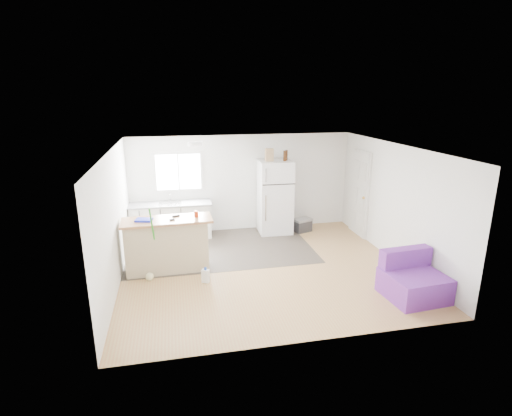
# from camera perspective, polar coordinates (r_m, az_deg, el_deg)

# --- Properties ---
(room) EXTENTS (5.51, 5.01, 2.41)m
(room) POSITION_cam_1_polar(r_m,az_deg,el_deg) (7.63, 1.25, -0.44)
(room) COLOR #AC7648
(room) RESTS_ON ground
(vinyl_zone) EXTENTS (4.05, 2.50, 0.00)m
(vinyl_zone) POSITION_cam_1_polar(r_m,az_deg,el_deg) (9.08, -5.08, -5.74)
(vinyl_zone) COLOR #38302A
(vinyl_zone) RESTS_ON floor
(window) EXTENTS (1.18, 0.06, 0.98)m
(window) POSITION_cam_1_polar(r_m,az_deg,el_deg) (9.78, -11.02, 5.09)
(window) COLOR white
(window) RESTS_ON back_wall
(interior_door) EXTENTS (0.11, 0.92, 2.10)m
(interior_door) POSITION_cam_1_polar(r_m,az_deg,el_deg) (10.00, 14.56, 1.98)
(interior_door) COLOR white
(interior_door) RESTS_ON right_wall
(ceiling_fixture) EXTENTS (0.30, 0.30, 0.07)m
(ceiling_fixture) POSITION_cam_1_polar(r_m,az_deg,el_deg) (8.40, -8.70, 9.01)
(ceiling_fixture) COLOR white
(ceiling_fixture) RESTS_ON ceiling
(kitchen_cabinets) EXTENTS (1.94, 0.64, 1.13)m
(kitchen_cabinets) POSITION_cam_1_polar(r_m,az_deg,el_deg) (9.78, -12.01, -1.71)
(kitchen_cabinets) COLOR white
(kitchen_cabinets) RESTS_ON floor
(peninsula) EXTENTS (1.73, 0.71, 1.05)m
(peninsula) POSITION_cam_1_polar(r_m,az_deg,el_deg) (7.99, -12.61, -5.12)
(peninsula) COLOR tan
(peninsula) RESTS_ON floor
(refrigerator) EXTENTS (0.81, 0.77, 1.80)m
(refrigerator) POSITION_cam_1_polar(r_m,az_deg,el_deg) (9.86, 2.70, 1.60)
(refrigerator) COLOR white
(refrigerator) RESTS_ON floor
(cooler) EXTENTS (0.51, 0.43, 0.34)m
(cooler) POSITION_cam_1_polar(r_m,az_deg,el_deg) (10.13, 6.64, -2.40)
(cooler) COLOR #2F2F32
(cooler) RESTS_ON floor
(purple_seat) EXTENTS (1.01, 0.96, 0.77)m
(purple_seat) POSITION_cam_1_polar(r_m,az_deg,el_deg) (7.43, 21.46, -9.68)
(purple_seat) COLOR purple
(purple_seat) RESTS_ON floor
(cleaner_jug) EXTENTS (0.16, 0.14, 0.29)m
(cleaner_jug) POSITION_cam_1_polar(r_m,az_deg,el_deg) (7.52, -7.21, -9.58)
(cleaner_jug) COLOR white
(cleaner_jug) RESTS_ON floor
(mop) EXTENTS (0.27, 0.39, 1.41)m
(mop) POSITION_cam_1_polar(r_m,az_deg,el_deg) (7.79, -14.79, -8.27)
(mop) COLOR green
(mop) RESTS_ON floor
(red_cup) EXTENTS (0.09, 0.09, 0.12)m
(red_cup) POSITION_cam_1_polar(r_m,az_deg,el_deg) (7.83, -8.53, -0.86)
(red_cup) COLOR #B72D0B
(red_cup) RESTS_ON peninsula
(blue_tray) EXTENTS (0.34, 0.29, 0.04)m
(blue_tray) POSITION_cam_1_polar(r_m,az_deg,el_deg) (7.82, -15.72, -1.65)
(blue_tray) COLOR #1522CA
(blue_tray) RESTS_ON peninsula
(tool_a) EXTENTS (0.15, 0.09, 0.03)m
(tool_a) POSITION_cam_1_polar(r_m,az_deg,el_deg) (7.94, -11.37, -1.10)
(tool_a) COLOR black
(tool_a) RESTS_ON peninsula
(tool_b) EXTENTS (0.10, 0.06, 0.03)m
(tool_b) POSITION_cam_1_polar(r_m,az_deg,el_deg) (7.73, -11.90, -1.63)
(tool_b) COLOR black
(tool_b) RESTS_ON peninsula
(cardboard_box) EXTENTS (0.20, 0.11, 0.30)m
(cardboard_box) POSITION_cam_1_polar(r_m,az_deg,el_deg) (9.56, 1.90, 7.59)
(cardboard_box) COLOR tan
(cardboard_box) RESTS_ON refrigerator
(bottle_left) EXTENTS (0.08, 0.08, 0.25)m
(bottle_left) POSITION_cam_1_polar(r_m,az_deg,el_deg) (9.59, 4.13, 7.44)
(bottle_left) COLOR #3C1E0B
(bottle_left) RESTS_ON refrigerator
(bottle_right) EXTENTS (0.07, 0.07, 0.25)m
(bottle_right) POSITION_cam_1_polar(r_m,az_deg,el_deg) (9.70, 4.34, 7.53)
(bottle_right) COLOR #3C1E0B
(bottle_right) RESTS_ON refrigerator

